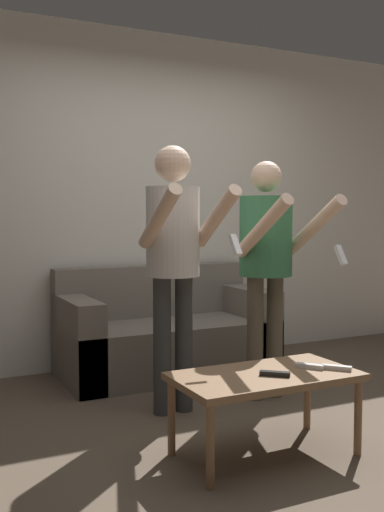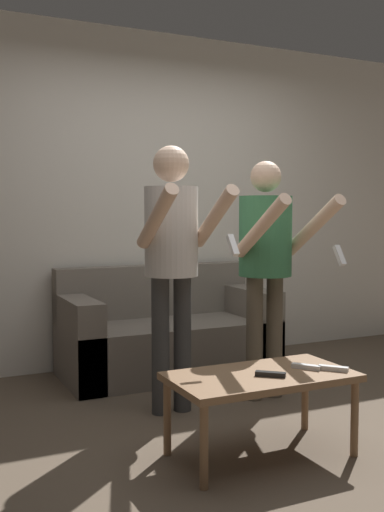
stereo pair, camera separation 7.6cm
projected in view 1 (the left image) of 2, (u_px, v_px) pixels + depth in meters
The scene contains 9 objects.
ground_plane at pixel (272, 430), 3.41m from camera, with size 14.00×14.00×0.00m, color brown.
wall_back at pixel (150, 199), 4.94m from camera, with size 6.40×0.06×2.70m.
couch at pixel (166, 336), 4.63m from camera, with size 1.61×0.77×0.81m.
person_standing_left at pixel (174, 248), 3.63m from camera, with size 0.45×0.65×1.64m.
person_standing_right at pixel (267, 251), 3.93m from camera, with size 0.47×0.74×1.57m.
coffee_table at pixel (265, 382), 3.03m from camera, with size 0.93×0.50×0.43m.
remote_near at pixel (337, 368), 3.08m from camera, with size 0.13×0.13×0.02m.
remote_mid at pixel (275, 374), 2.97m from camera, with size 0.14×0.13×0.02m.
remote_far at pixel (310, 366), 3.11m from camera, with size 0.12×0.14×0.02m.
Camera 1 is at (-1.89, -2.78, 1.23)m, focal length 42.00 mm.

